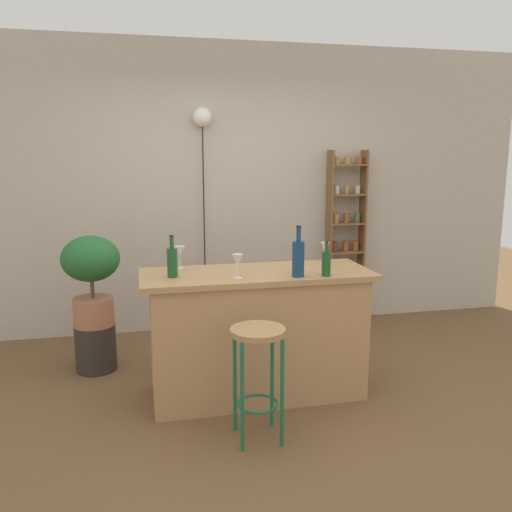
{
  "coord_description": "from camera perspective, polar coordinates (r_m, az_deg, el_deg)",
  "views": [
    {
      "loc": [
        -0.79,
        -3.24,
        1.73
      ],
      "look_at": [
        0.05,
        0.55,
        0.98
      ],
      "focal_mm": 36.83,
      "sensor_mm": 36.0,
      "label": 1
    }
  ],
  "objects": [
    {
      "name": "bottle_sauce_amber",
      "position": [
        3.55,
        4.62,
        -0.15
      ],
      "size": [
        0.08,
        0.08,
        0.35
      ],
      "color": "navy",
      "rests_on": "kitchen_counter"
    },
    {
      "name": "wine_glass_right",
      "position": [
        3.84,
        -8.28,
        0.37
      ],
      "size": [
        0.07,
        0.07,
        0.16
      ],
      "color": "silver",
      "rests_on": "kitchen_counter"
    },
    {
      "name": "ground",
      "position": [
        3.76,
        1.12,
        -16.56
      ],
      "size": [
        12.0,
        12.0,
        0.0
      ],
      "primitive_type": "plane",
      "color": "brown"
    },
    {
      "name": "bottle_olive_oil",
      "position": [
        3.6,
        7.64,
        -0.75
      ],
      "size": [
        0.06,
        0.06,
        0.24
      ],
      "color": "#194C23",
      "rests_on": "kitchen_counter"
    },
    {
      "name": "wine_glass_left",
      "position": [
        3.5,
        -2.01,
        -0.55
      ],
      "size": [
        0.07,
        0.07,
        0.16
      ],
      "color": "silver",
      "rests_on": "kitchen_counter"
    },
    {
      "name": "back_wall",
      "position": [
        5.26,
        -3.88,
        7.26
      ],
      "size": [
        6.4,
        0.1,
        2.8
      ],
      "primitive_type": "cube",
      "color": "#BCB2A3",
      "rests_on": "ground"
    },
    {
      "name": "potted_plant",
      "position": [
        4.36,
        -17.46,
        -1.7
      ],
      "size": [
        0.46,
        0.41,
        0.73
      ],
      "color": "#A86B4C",
      "rests_on": "plant_stool"
    },
    {
      "name": "wine_glass_center",
      "position": [
        4.02,
        7.51,
        0.85
      ],
      "size": [
        0.07,
        0.07,
        0.16
      ],
      "color": "silver",
      "rests_on": "kitchen_counter"
    },
    {
      "name": "pendant_globe_light",
      "position": [
        5.12,
        -5.85,
        14.22
      ],
      "size": [
        0.18,
        0.18,
        2.17
      ],
      "color": "black",
      "rests_on": "ground"
    },
    {
      "name": "bar_stool",
      "position": [
        3.23,
        0.2,
        -10.98
      ],
      "size": [
        0.34,
        0.34,
        0.71
      ],
      "color": "#196642",
      "rests_on": "ground"
    },
    {
      "name": "plant_stool",
      "position": [
        4.53,
        -17.0,
        -9.46
      ],
      "size": [
        0.33,
        0.33,
        0.38
      ],
      "primitive_type": "cylinder",
      "color": "#2D2823",
      "rests_on": "ground"
    },
    {
      "name": "spice_shelf",
      "position": [
        5.5,
        9.68,
        1.84
      ],
      "size": [
        0.38,
        0.17,
        1.78
      ],
      "color": "brown",
      "rests_on": "ground"
    },
    {
      "name": "kitchen_counter",
      "position": [
        3.84,
        0.08,
        -8.38
      ],
      "size": [
        1.63,
        0.63,
        0.92
      ],
      "color": "tan",
      "rests_on": "ground"
    },
    {
      "name": "bottle_wine_red",
      "position": [
        3.57,
        -9.09,
        -0.59
      ],
      "size": [
        0.07,
        0.07,
        0.29
      ],
      "color": "#194C23",
      "rests_on": "kitchen_counter"
    }
  ]
}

